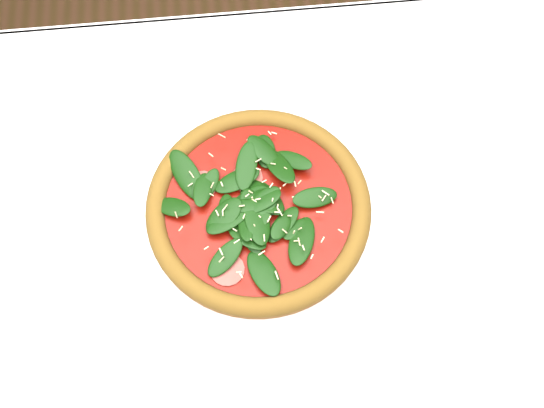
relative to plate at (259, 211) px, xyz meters
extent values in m
plane|color=brown|center=(-0.07, -0.05, -0.76)|extent=(6.00, 6.00, 0.00)
cube|color=white|center=(-0.07, -0.05, -0.03)|extent=(1.20, 0.80, 0.04)
cylinder|color=#523B20|center=(0.47, 0.29, -0.40)|extent=(0.06, 0.06, 0.71)
cube|color=white|center=(-0.07, 0.35, -0.12)|extent=(1.20, 0.01, 0.22)
cylinder|color=white|center=(0.00, 0.00, 0.00)|extent=(0.34, 0.34, 0.01)
torus|color=white|center=(0.00, 0.00, 0.00)|extent=(0.34, 0.34, 0.01)
cylinder|color=#9B5B25|center=(0.00, 0.00, 0.01)|extent=(0.32, 0.32, 0.01)
torus|color=#AA7727|center=(0.00, 0.00, 0.02)|extent=(0.32, 0.32, 0.03)
cylinder|color=#810804|center=(0.00, 0.00, 0.02)|extent=(0.27, 0.27, 0.00)
cylinder|color=#9B493E|center=(0.00, 0.00, 0.02)|extent=(0.23, 0.23, 0.00)
ellipsoid|color=#0F3209|center=(0.00, 0.00, 0.03)|extent=(0.25, 0.25, 0.02)
cylinder|color=beige|center=(0.00, 0.00, 0.04)|extent=(0.23, 0.23, 0.00)
camera|label=1|loc=(-0.02, -0.33, 0.74)|focal=40.00mm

